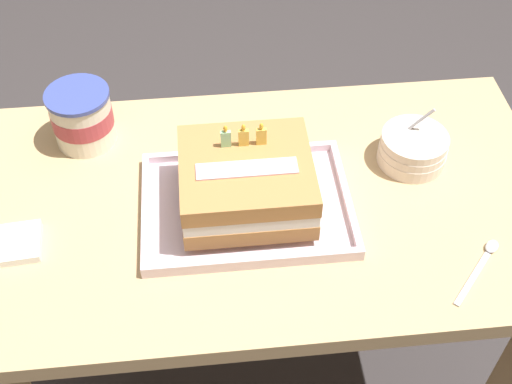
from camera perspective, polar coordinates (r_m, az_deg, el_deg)
ground_plane at (r=1.79m, az=0.55°, el=-15.76°), size 8.00×8.00×0.00m
dining_table at (r=1.30m, az=0.73°, el=-4.11°), size 1.07×0.60×0.70m
foil_tray at (r=1.18m, az=-0.80°, el=-1.21°), size 0.37×0.27×0.02m
birthday_cake at (r=1.13m, az=-0.84°, el=0.92°), size 0.22×0.21×0.14m
bowl_stack at (r=1.28m, az=13.32°, el=3.66°), size 0.13×0.13×0.11m
ice_cream_tub at (r=1.32m, az=-14.71°, el=6.29°), size 0.12×0.12×0.12m
serving_spoon_near_tray at (r=1.18m, az=19.06°, el=-5.38°), size 0.12×0.13×0.01m
napkin_pile at (r=1.20m, az=-20.06°, el=-4.21°), size 0.10×0.09×0.02m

